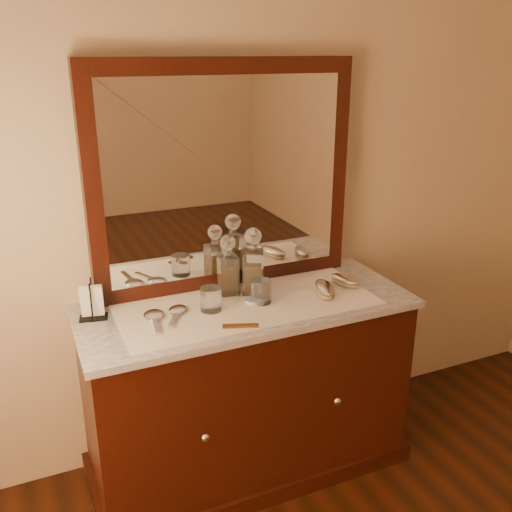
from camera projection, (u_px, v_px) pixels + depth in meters
name	position (u px, v px, depth m)	size (l,w,h in m)	color
dresser_cabinet	(247.00, 391.00, 2.58)	(1.40, 0.55, 0.82)	black
dresser_plinth	(248.00, 457.00, 2.71)	(1.46, 0.59, 0.08)	black
knob_left	(205.00, 437.00, 2.21)	(0.04, 0.04, 0.04)	silver
knob_right	(337.00, 401.00, 2.43)	(0.04, 0.04, 0.04)	silver
marble_top	(247.00, 306.00, 2.43)	(1.44, 0.59, 0.03)	white
mirror_frame	(224.00, 178.00, 2.47)	(1.20, 0.08, 1.00)	black
mirror_glass	(227.00, 179.00, 2.44)	(1.06, 0.01, 0.86)	white
lace_runner	(248.00, 305.00, 2.41)	(1.10, 0.45, 0.00)	white
pin_dish	(254.00, 300.00, 2.43)	(0.08, 0.08, 0.01)	white
comb	(241.00, 326.00, 2.21)	(0.14, 0.03, 0.01)	brown
napkin_rack	(92.00, 303.00, 2.27)	(0.12, 0.09, 0.17)	black
decanter_left	(228.00, 271.00, 2.48)	(0.09, 0.09, 0.27)	#965E15
decanter_right	(253.00, 268.00, 2.49)	(0.12, 0.12, 0.30)	#965E15
brush_near	(325.00, 289.00, 2.50)	(0.12, 0.19, 0.05)	#967F5B
brush_far	(345.00, 281.00, 2.60)	(0.11, 0.17, 0.04)	#967F5B
hand_mirror_outer	(154.00, 317.00, 2.27)	(0.10, 0.23, 0.02)	silver
hand_mirror_inner	(177.00, 311.00, 2.32)	(0.14, 0.20, 0.02)	silver
tumblers	(236.00, 295.00, 2.37)	(0.31, 0.10, 0.10)	white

